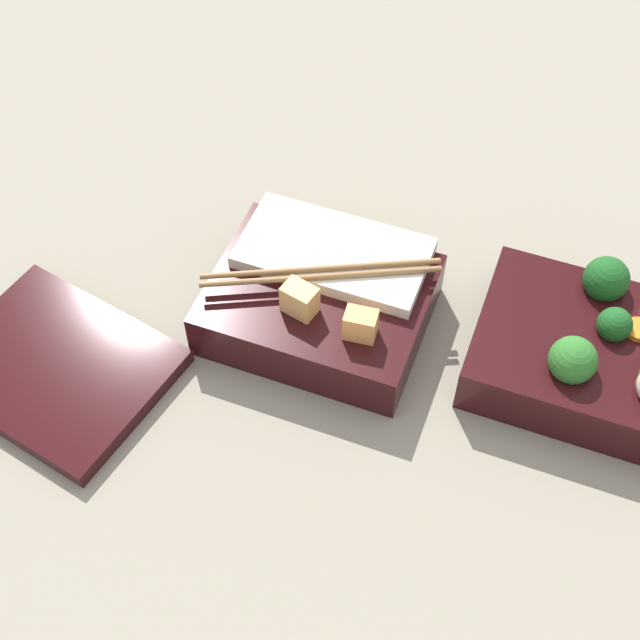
# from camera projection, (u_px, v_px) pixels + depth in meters

# --- Properties ---
(ground_plane) EXTENTS (3.00, 3.00, 0.00)m
(ground_plane) POSITION_uv_depth(u_px,v_px,m) (440.00, 357.00, 0.75)
(ground_plane) COLOR gray
(bento_tray_vegetable) EXTENTS (0.18, 0.15, 0.08)m
(bento_tray_vegetable) POSITION_uv_depth(u_px,v_px,m) (592.00, 353.00, 0.72)
(bento_tray_vegetable) COLOR black
(bento_tray_vegetable) RESTS_ON ground_plane
(bento_tray_rice) EXTENTS (0.18, 0.14, 0.07)m
(bento_tray_rice) POSITION_uv_depth(u_px,v_px,m) (323.00, 295.00, 0.76)
(bento_tray_rice) COLOR black
(bento_tray_rice) RESTS_ON ground_plane
(bento_lid) EXTENTS (0.20, 0.17, 0.01)m
(bento_lid) POSITION_uv_depth(u_px,v_px,m) (57.00, 367.00, 0.74)
(bento_lid) COLOR black
(bento_lid) RESTS_ON ground_plane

